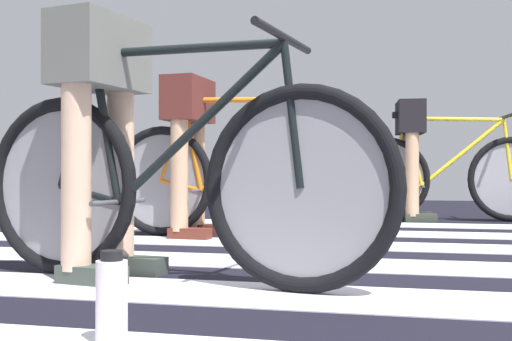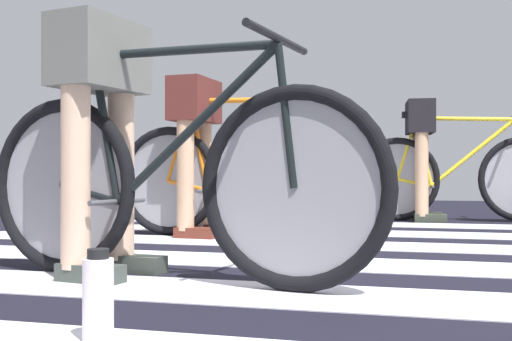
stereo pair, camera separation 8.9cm
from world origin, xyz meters
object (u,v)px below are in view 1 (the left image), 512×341
(bicycle_2_of_3, at_px, (235,177))
(bicycle_3_of_3, at_px, (448,176))
(cyclist_3_of_3, at_px, (411,143))
(cyclist_1_of_3, at_px, (101,109))
(cyclist_2_of_3, at_px, (189,134))
(bicycle_1_of_3, at_px, (169,180))
(water_bottle, at_px, (112,301))

(bicycle_2_of_3, xyz_separation_m, bicycle_3_of_3, (1.40, 1.77, 0.00))
(bicycle_2_of_3, height_order, bicycle_3_of_3, same)
(bicycle_3_of_3, relative_size, cyclist_3_of_3, 1.69)
(cyclist_3_of_3, bearing_deg, cyclist_1_of_3, -115.99)
(cyclist_2_of_3, bearing_deg, bicycle_3_of_3, 49.39)
(bicycle_1_of_3, bearing_deg, bicycle_2_of_3, 106.26)
(bicycle_1_of_3, bearing_deg, cyclist_2_of_3, 116.57)
(cyclist_1_of_3, height_order, bicycle_2_of_3, cyclist_1_of_3)
(cyclist_1_of_3, bearing_deg, water_bottle, -51.77)
(bicycle_2_of_3, bearing_deg, cyclist_2_of_3, -180.00)
(cyclist_3_of_3, bearing_deg, bicycle_1_of_3, -110.94)
(bicycle_2_of_3, relative_size, water_bottle, 7.67)
(cyclist_3_of_3, bearing_deg, bicycle_2_of_3, -127.94)
(bicycle_2_of_3, relative_size, cyclist_2_of_3, 1.70)
(bicycle_3_of_3, bearing_deg, bicycle_2_of_3, -134.17)
(cyclist_3_of_3, bearing_deg, bicycle_3_of_3, 0.00)
(bicycle_3_of_3, bearing_deg, cyclist_3_of_3, -180.00)
(bicycle_1_of_3, distance_m, water_bottle, 0.89)
(bicycle_1_of_3, distance_m, cyclist_2_of_3, 1.73)
(bicycle_2_of_3, bearing_deg, bicycle_3_of_3, 55.39)
(bicycle_2_of_3, relative_size, cyclist_3_of_3, 1.69)
(cyclist_1_of_3, distance_m, bicycle_2_of_3, 1.59)
(bicycle_1_of_3, distance_m, bicycle_2_of_3, 1.62)
(cyclist_3_of_3, distance_m, water_bottle, 4.28)
(bicycle_2_of_3, distance_m, cyclist_2_of_3, 0.41)
(bicycle_2_of_3, height_order, cyclist_3_of_3, cyclist_3_of_3)
(cyclist_3_of_3, bearing_deg, cyclist_2_of_3, -135.02)
(bicycle_3_of_3, bearing_deg, water_bottle, -109.68)
(bicycle_1_of_3, bearing_deg, water_bottle, -68.45)
(cyclist_2_of_3, height_order, cyclist_3_of_3, cyclist_3_of_3)
(cyclist_1_of_3, distance_m, bicycle_3_of_3, 3.67)
(cyclist_1_of_3, bearing_deg, cyclist_2_of_3, 106.52)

